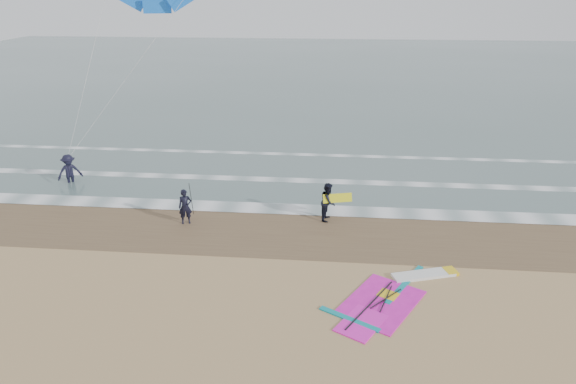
# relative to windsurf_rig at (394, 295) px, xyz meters

# --- Properties ---
(ground) EXTENTS (120.00, 120.00, 0.00)m
(ground) POSITION_rel_windsurf_rig_xyz_m (-3.95, -1.40, -0.03)
(ground) COLOR tan
(ground) RESTS_ON ground
(sea_water) EXTENTS (120.00, 80.00, 0.02)m
(sea_water) POSITION_rel_windsurf_rig_xyz_m (-3.95, 46.60, -0.02)
(sea_water) COLOR #47605E
(sea_water) RESTS_ON ground
(wet_sand_band) EXTENTS (120.00, 5.00, 0.01)m
(wet_sand_band) POSITION_rel_windsurf_rig_xyz_m (-3.95, 4.60, -0.03)
(wet_sand_band) COLOR brown
(wet_sand_band) RESTS_ON ground
(foam_waterline) EXTENTS (120.00, 9.15, 0.02)m
(foam_waterline) POSITION_rel_windsurf_rig_xyz_m (-3.95, 9.04, -0.00)
(foam_waterline) COLOR white
(foam_waterline) RESTS_ON ground
(windsurf_rig) EXTENTS (4.99, 4.73, 0.12)m
(windsurf_rig) POSITION_rel_windsurf_rig_xyz_m (0.00, 0.00, 0.00)
(windsurf_rig) COLOR white
(windsurf_rig) RESTS_ON ground
(person_standing) EXTENTS (0.67, 0.55, 1.59)m
(person_standing) POSITION_rel_windsurf_rig_xyz_m (-8.60, 4.91, 0.76)
(person_standing) COLOR black
(person_standing) RESTS_ON ground
(person_walking) EXTENTS (0.79, 0.94, 1.74)m
(person_walking) POSITION_rel_windsurf_rig_xyz_m (-2.39, 5.89, 0.84)
(person_walking) COLOR black
(person_walking) RESTS_ON ground
(person_wading) EXTENTS (1.43, 1.32, 1.93)m
(person_wading) POSITION_rel_windsurf_rig_xyz_m (-16.06, 9.16, 0.93)
(person_wading) COLOR black
(person_wading) RESTS_ON ground
(held_pole) EXTENTS (0.17, 0.86, 1.82)m
(held_pole) POSITION_rel_windsurf_rig_xyz_m (-8.30, 4.91, 1.13)
(held_pole) COLOR black
(held_pole) RESTS_ON ground
(carried_kiteboard) EXTENTS (1.30, 0.51, 0.39)m
(carried_kiteboard) POSITION_rel_windsurf_rig_xyz_m (-1.99, 5.79, 1.07)
(carried_kiteboard) COLOR yellow
(carried_kiteboard) RESTS_ON ground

